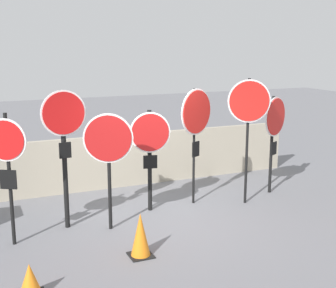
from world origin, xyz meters
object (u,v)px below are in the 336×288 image
(stop_sign_6, at_px, (275,124))
(traffic_cone_1, at_px, (30,281))
(stop_sign_2, at_px, (108,146))
(stop_sign_4, at_px, (196,118))
(stop_sign_5, at_px, (249,109))
(stop_sign_0, at_px, (6,153))
(stop_sign_3, at_px, (150,143))
(stop_sign_1, at_px, (64,133))
(traffic_cone_0, at_px, (140,235))

(stop_sign_6, xyz_separation_m, traffic_cone_1, (-5.49, -2.40, -1.32))
(stop_sign_2, relative_size, stop_sign_4, 0.88)
(stop_sign_2, xyz_separation_m, stop_sign_5, (2.96, 0.24, 0.44))
(stop_sign_0, xyz_separation_m, stop_sign_3, (2.66, 0.61, -0.18))
(stop_sign_1, xyz_separation_m, stop_sign_2, (0.68, -0.38, -0.21))
(stop_sign_2, bearing_deg, stop_sign_1, 168.90)
(stop_sign_2, distance_m, stop_sign_6, 3.93)
(stop_sign_2, distance_m, stop_sign_5, 3.01)
(stop_sign_4, relative_size, stop_sign_5, 0.92)
(stop_sign_4, bearing_deg, stop_sign_3, 156.69)
(stop_sign_1, relative_size, stop_sign_3, 1.24)
(stop_sign_0, distance_m, stop_sign_4, 3.73)
(stop_sign_1, bearing_deg, traffic_cone_1, -119.27)
(traffic_cone_0, bearing_deg, stop_sign_1, 117.16)
(stop_sign_3, distance_m, stop_sign_6, 2.89)
(stop_sign_2, xyz_separation_m, stop_sign_3, (1.00, 0.61, -0.15))
(stop_sign_1, relative_size, stop_sign_4, 1.04)
(stop_sign_1, distance_m, traffic_cone_0, 2.26)
(stop_sign_3, relative_size, stop_sign_5, 0.78)
(stop_sign_1, height_order, traffic_cone_1, stop_sign_1)
(stop_sign_0, height_order, stop_sign_6, stop_sign_0)
(stop_sign_2, height_order, stop_sign_4, stop_sign_4)
(stop_sign_0, distance_m, stop_sign_2, 1.66)
(traffic_cone_1, bearing_deg, stop_sign_0, 91.86)
(stop_sign_4, xyz_separation_m, traffic_cone_0, (-1.87, -1.85, -1.45))
(stop_sign_1, relative_size, stop_sign_6, 1.16)
(stop_sign_4, distance_m, stop_sign_6, 1.89)
(stop_sign_6, relative_size, traffic_cone_0, 3.04)
(stop_sign_0, distance_m, stop_sign_5, 4.65)
(stop_sign_0, bearing_deg, traffic_cone_0, -4.17)
(traffic_cone_1, bearing_deg, traffic_cone_0, 18.42)
(stop_sign_4, relative_size, traffic_cone_1, 5.05)
(stop_sign_1, xyz_separation_m, stop_sign_6, (4.56, 0.24, -0.19))
(stop_sign_3, bearing_deg, stop_sign_6, 11.56)
(stop_sign_2, xyz_separation_m, stop_sign_6, (3.88, 0.62, 0.02))
(stop_sign_5, relative_size, stop_sign_6, 1.20)
(traffic_cone_0, height_order, traffic_cone_1, traffic_cone_0)
(stop_sign_6, height_order, traffic_cone_1, stop_sign_6)
(stop_sign_6, bearing_deg, stop_sign_0, 159.04)
(stop_sign_4, bearing_deg, traffic_cone_1, -171.74)
(stop_sign_0, xyz_separation_m, traffic_cone_1, (0.06, -1.78, -1.32))
(stop_sign_1, xyz_separation_m, traffic_cone_0, (0.81, -1.58, -1.39))
(stop_sign_6, relative_size, traffic_cone_1, 4.55)
(traffic_cone_1, bearing_deg, stop_sign_1, 66.72)
(stop_sign_1, bearing_deg, stop_sign_0, -165.09)
(stop_sign_1, bearing_deg, stop_sign_3, 1.94)
(stop_sign_4, bearing_deg, stop_sign_6, -26.69)
(stop_sign_3, bearing_deg, stop_sign_4, 13.76)
(stop_sign_4, height_order, stop_sign_6, stop_sign_4)
(stop_sign_0, relative_size, stop_sign_4, 0.92)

